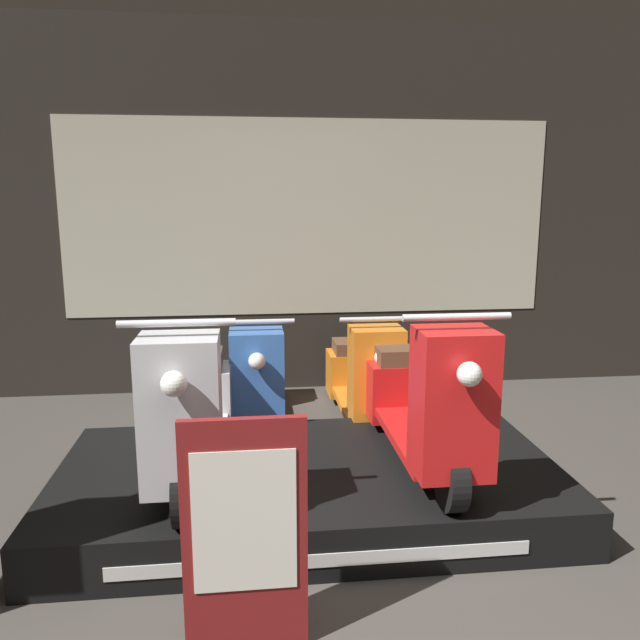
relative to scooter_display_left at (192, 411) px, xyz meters
The scene contains 7 objects.
shop_wall_back 2.72m from the scooter_display_left, 70.38° to the left, with size 7.74×0.09×3.20m.
display_platform 0.80m from the scooter_display_left, ahead, with size 2.77×1.43×0.26m.
scooter_display_left is the anchor object (origin of this frame).
scooter_display_right 1.25m from the scooter_display_left, ahead, with size 0.50×1.56×0.95m.
scooter_backrow_0 1.39m from the scooter_display_left, 75.06° to the left, with size 0.50×1.56×0.95m.
scooter_backrow_1 1.77m from the scooter_display_left, 48.76° to the left, with size 0.50×1.56×0.95m.
price_sign_board 1.06m from the scooter_display_left, 74.65° to the right, with size 0.48×0.04×0.94m.
Camera 1 is at (-0.54, -1.89, 1.73)m, focal length 35.00 mm.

